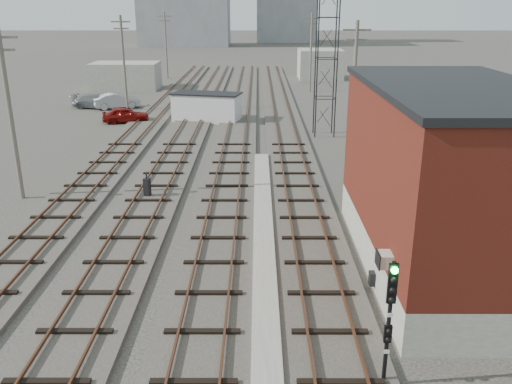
{
  "coord_description": "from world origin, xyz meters",
  "views": [
    {
      "loc": [
        0.23,
        -7.57,
        9.93
      ],
      "look_at": [
        0.16,
        14.69,
        2.2
      ],
      "focal_mm": 38.0,
      "sensor_mm": 36.0,
      "label": 1
    }
  ],
  "objects_px": {
    "car_red": "(126,115)",
    "car_grey": "(96,101)",
    "car_silver": "(117,101)",
    "signal_mast": "(389,317)",
    "switch_stand": "(147,188)",
    "site_trailer": "(207,107)"
  },
  "relations": [
    {
      "from": "switch_stand",
      "to": "car_silver",
      "type": "relative_size",
      "value": 0.3
    },
    {
      "from": "switch_stand",
      "to": "site_trailer",
      "type": "xyz_separation_m",
      "value": [
        1.38,
        20.56,
        0.63
      ]
    },
    {
      "from": "car_silver",
      "to": "car_red",
      "type": "bearing_deg",
      "value": 176.59
    },
    {
      "from": "site_trailer",
      "to": "car_grey",
      "type": "bearing_deg",
      "value": 164.46
    },
    {
      "from": "car_silver",
      "to": "site_trailer",
      "type": "bearing_deg",
      "value": -146.14
    },
    {
      "from": "signal_mast",
      "to": "site_trailer",
      "type": "height_order",
      "value": "signal_mast"
    },
    {
      "from": "signal_mast",
      "to": "switch_stand",
      "type": "relative_size",
      "value": 2.75
    },
    {
      "from": "signal_mast",
      "to": "site_trailer",
      "type": "bearing_deg",
      "value": 102.66
    },
    {
      "from": "car_silver",
      "to": "car_grey",
      "type": "distance_m",
      "value": 2.2
    },
    {
      "from": "signal_mast",
      "to": "car_grey",
      "type": "distance_m",
      "value": 46.55
    },
    {
      "from": "site_trailer",
      "to": "car_grey",
      "type": "xyz_separation_m",
      "value": [
        -11.78,
        6.44,
        -0.59
      ]
    },
    {
      "from": "switch_stand",
      "to": "site_trailer",
      "type": "height_order",
      "value": "site_trailer"
    },
    {
      "from": "car_red",
      "to": "car_grey",
      "type": "bearing_deg",
      "value": 19.02
    },
    {
      "from": "switch_stand",
      "to": "car_red",
      "type": "relative_size",
      "value": 0.34
    },
    {
      "from": "signal_mast",
      "to": "car_silver",
      "type": "relative_size",
      "value": 0.82
    },
    {
      "from": "car_red",
      "to": "car_grey",
      "type": "height_order",
      "value": "car_grey"
    },
    {
      "from": "signal_mast",
      "to": "switch_stand",
      "type": "height_order",
      "value": "signal_mast"
    },
    {
      "from": "car_red",
      "to": "signal_mast",
      "type": "bearing_deg",
      "value": -170.94
    },
    {
      "from": "car_silver",
      "to": "signal_mast",
      "type": "bearing_deg",
      "value": 179.86
    },
    {
      "from": "switch_stand",
      "to": "car_red",
      "type": "bearing_deg",
      "value": 122.27
    },
    {
      "from": "switch_stand",
      "to": "car_red",
      "type": "xyz_separation_m",
      "value": [
        -5.78,
        19.97,
        0.04
      ]
    },
    {
      "from": "car_red",
      "to": "car_silver",
      "type": "bearing_deg",
      "value": 5.17
    }
  ]
}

